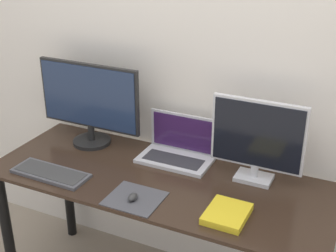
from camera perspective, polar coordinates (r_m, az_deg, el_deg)
The scene contains 9 objects.
wall_back at distance 2.39m, azimuth 2.98°, elevation 8.29°, with size 7.00×0.05×2.50m.
desk at distance 2.33m, azimuth -1.10°, elevation -9.20°, with size 1.66×0.65×0.76m.
monitor_left at distance 2.53m, azimuth -9.57°, elevation 2.90°, with size 0.59×0.21×0.45m.
monitor_right at distance 2.18m, azimuth 10.83°, elevation -1.56°, with size 0.44×0.12×0.40m.
laptop at distance 2.41m, azimuth 1.14°, elevation -2.72°, with size 0.37×0.22×0.22m.
keyboard at distance 2.35m, azimuth -14.12°, elevation -5.60°, with size 0.39×0.15×0.02m.
mousepad at distance 2.10m, azimuth -4.07°, elevation -8.81°, with size 0.24×0.22×0.00m.
mouse at distance 2.08m, azimuth -4.32°, elevation -8.62°, with size 0.04×0.06×0.03m.
book at distance 1.99m, azimuth 7.20°, elevation -10.58°, with size 0.17×0.21×0.03m.
Camera 1 is at (0.87, -1.41, 1.91)m, focal length 50.00 mm.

